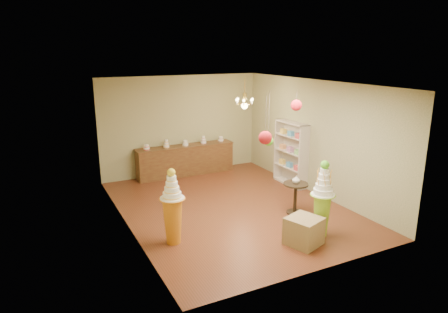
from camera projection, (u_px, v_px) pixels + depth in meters
name	position (u px, v px, depth m)	size (l,w,h in m)	color
floor	(231.00, 207.00, 9.77)	(6.50, 6.50, 0.00)	#5C2C18
ceiling	(231.00, 83.00, 8.99)	(6.50, 6.50, 0.00)	silver
wall_back	(181.00, 125.00, 12.18)	(5.00, 0.04, 3.00)	#9A9A6D
wall_front	(322.00, 190.00, 6.58)	(5.00, 0.04, 3.00)	#9A9A6D
wall_left	(124.00, 161.00, 8.29)	(0.04, 6.50, 3.00)	#9A9A6D
wall_right	(315.00, 138.00, 10.47)	(0.04, 6.50, 3.00)	#9A9A6D
pedestal_green	(322.00, 205.00, 8.12)	(0.52, 0.52, 1.62)	#86B728
pedestal_orange	(173.00, 214.00, 7.83)	(0.54, 0.54, 1.55)	#C37016
burlap_riser	(304.00, 231.00, 7.86)	(0.61, 0.61, 0.55)	#947950
sideboard	(186.00, 160.00, 12.21)	(3.04, 0.54, 1.16)	brown
shelving_unit	(291.00, 153.00, 11.24)	(0.33, 1.20, 1.80)	beige
round_table	(295.00, 194.00, 9.30)	(0.69, 0.69, 0.74)	black
vase	(296.00, 179.00, 9.21)	(0.18, 0.18, 0.19)	beige
pom_red_left	(265.00, 138.00, 7.16)	(0.24, 0.24, 0.92)	#40352E
pom_green_mid	(268.00, 141.00, 7.67)	(0.20, 0.20, 1.06)	#40352E
pom_red_right	(296.00, 105.00, 7.68)	(0.21, 0.21, 0.41)	#40352E
chandelier	(245.00, 104.00, 10.87)	(0.59, 0.59, 0.85)	gold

